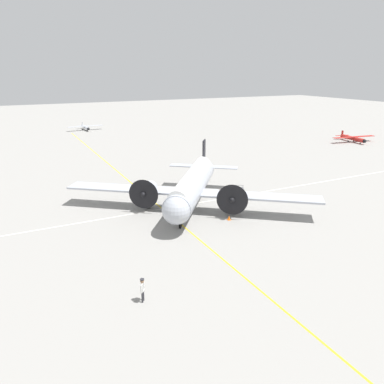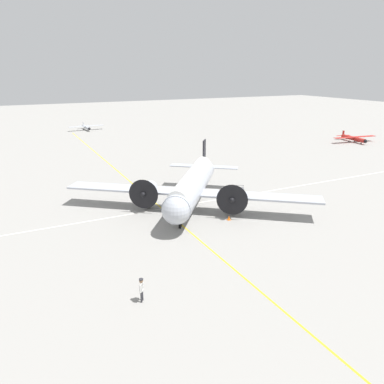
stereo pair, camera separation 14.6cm
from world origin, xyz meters
name	(u,v)px [view 1 (the left image)]	position (x,y,z in m)	size (l,w,h in m)	color
ground_plane	(192,207)	(0.00, 0.00, 0.00)	(300.00, 300.00, 0.00)	gray
apron_line_eastwest	(166,212)	(0.00, 3.18, 0.00)	(120.00, 0.16, 0.01)	gold
apron_line_northsouth	(188,204)	(1.02, 0.00, 0.00)	(0.16, 120.00, 0.01)	silver
airliner_main	(191,186)	(-0.37, 0.29, 2.64)	(19.89, 23.45, 6.18)	#ADB2BC
crew_foreground	(142,287)	(-14.66, 10.95, 1.07)	(0.48, 0.40, 1.70)	#2D2D33
suitcase_near_door	(224,191)	(2.60, -5.78, 0.31)	(0.34, 0.13, 0.65)	#232328
suitcase_upright_spare	(220,191)	(2.89, -5.41, 0.25)	(0.46, 0.16, 0.53)	#47331E
baggage_cart	(240,189)	(2.58, -8.09, 0.27)	(1.97, 1.71, 0.56)	#56565B
light_aircraft_distant	(353,138)	(20.60, -48.89, 0.82)	(7.64, 10.20, 1.96)	#B2231E
light_aircraft_taxiing	(85,127)	(63.15, -0.85, 0.77)	(6.60, 8.90, 1.76)	#B7BCC6
traffic_cone	(229,218)	(-5.03, -1.75, 0.22)	(0.37, 0.37, 0.48)	orange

